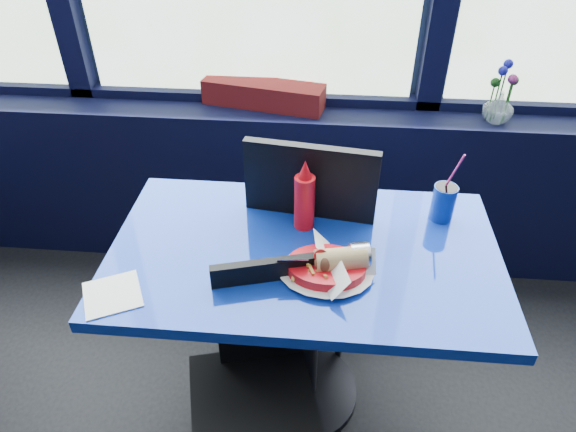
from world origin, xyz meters
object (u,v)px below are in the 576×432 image
at_px(planter_box, 263,94).
at_px(food_basket, 328,266).
at_px(chair_near_back, 305,229).
at_px(soda_cup, 443,202).
at_px(chair_near_front, 261,366).
at_px(near_table, 303,291).
at_px(flower_vase, 499,104).
at_px(ketchup_bottle, 304,198).

xyz_separation_m(planter_box, food_basket, (0.31, -1.01, -0.07)).
relative_size(chair_near_back, soda_cup, 3.89).
bearing_deg(chair_near_front, soda_cup, 22.77).
height_order(near_table, soda_cup, soda_cup).
bearing_deg(chair_near_back, food_basket, 109.44).
bearing_deg(planter_box, soda_cup, -34.26).
relative_size(flower_vase, food_basket, 0.95).
distance_m(near_table, chair_near_back, 0.31).
bearing_deg(ketchup_bottle, food_basket, -69.49).
xyz_separation_m(chair_near_front, ketchup_bottle, (0.10, 0.36, 0.39)).
xyz_separation_m(near_table, ketchup_bottle, (-0.01, 0.12, 0.29)).
bearing_deg(flower_vase, chair_near_front, -128.84).
distance_m(near_table, chair_near_front, 0.28).
distance_m(near_table, soda_cup, 0.54).
xyz_separation_m(food_basket, soda_cup, (0.37, 0.31, 0.03)).
distance_m(chair_near_back, ketchup_bottle, 0.34).
bearing_deg(flower_vase, food_basket, -125.73).
distance_m(planter_box, flower_vase, 0.99).
xyz_separation_m(near_table, chair_near_back, (-0.01, 0.31, 0.01)).
height_order(flower_vase, soda_cup, flower_vase).
xyz_separation_m(near_table, chair_near_front, (-0.11, -0.24, -0.10)).
height_order(planter_box, food_basket, planter_box).
xyz_separation_m(chair_near_back, soda_cup, (0.45, -0.11, 0.24)).
xyz_separation_m(chair_near_front, food_basket, (0.19, 0.13, 0.31)).
bearing_deg(chair_near_front, flower_vase, 35.50).
bearing_deg(chair_near_back, soda_cup, 173.80).
distance_m(chair_near_front, ketchup_bottle, 0.54).
distance_m(chair_near_back, soda_cup, 0.52).
xyz_separation_m(flower_vase, food_basket, (-0.68, -0.94, -0.10)).
bearing_deg(planter_box, near_table, -63.50).
xyz_separation_m(flower_vase, soda_cup, (-0.31, -0.63, -0.06)).
height_order(planter_box, ketchup_bottle, ketchup_bottle).
relative_size(planter_box, flower_vase, 2.07).
relative_size(chair_near_back, flower_vase, 3.88).
height_order(chair_near_front, soda_cup, soda_cup).
bearing_deg(food_basket, chair_near_back, 114.07).
relative_size(flower_vase, ketchup_bottle, 1.06).
bearing_deg(food_basket, flower_vase, 66.62).
relative_size(chair_near_front, chair_near_back, 0.81).
bearing_deg(ketchup_bottle, flower_vase, 43.28).
height_order(planter_box, flower_vase, flower_vase).
relative_size(near_table, soda_cup, 4.63).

